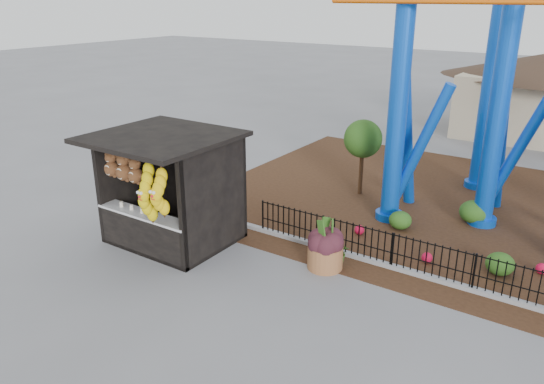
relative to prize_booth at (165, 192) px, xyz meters
The scene contains 9 objects.
ground 3.46m from the prize_booth, 17.10° to the right, with size 120.00×120.00×0.00m, color slate.
mulch_bed 10.05m from the prize_booth, 45.50° to the left, with size 18.00×12.00×0.02m, color #331E11.
curb 7.42m from the prize_booth, 16.69° to the left, with size 18.00×0.18×0.12m, color gray.
prize_booth is the anchor object (origin of this frame).
picket_fence 8.20m from the prize_booth, 14.87° to the left, with size 12.20×0.06×1.00m, color black, non-canonical shape.
terracotta_planter 4.65m from the prize_booth, 15.29° to the left, with size 0.90×0.90×0.62m, color #935B35.
planter_foliage 4.53m from the prize_booth, 15.29° to the left, with size 0.70×0.70×0.64m, color #36151D.
potted_plant 4.91m from the prize_booth, 17.79° to the left, with size 0.69×0.60×0.77m, color #285318.
landscaping 9.45m from the prize_booth, 31.31° to the left, with size 7.79×3.91×0.70m.
Camera 1 is at (7.00, -8.64, 6.57)m, focal length 35.00 mm.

